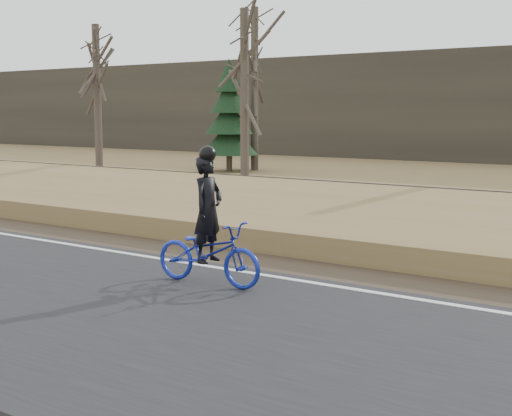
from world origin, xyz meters
The scene contains 12 objects.
ground centered at (0.00, 0.00, 0.00)m, with size 120.00×120.00×0.00m, color olive.
edge_line centered at (0.00, 0.20, 0.07)m, with size 120.00×0.12×0.01m, color silver.
shoulder centered at (0.00, 1.20, 0.02)m, with size 120.00×1.60×0.04m, color #473A2B.
embankment centered at (0.00, 4.20, 0.22)m, with size 120.00×5.00×0.44m, color olive.
ballast centered at (0.00, 8.00, 0.23)m, with size 120.00×3.00×0.45m, color slate.
railroad centered at (0.00, 8.00, 0.53)m, with size 120.00×2.40×0.29m.
treeline_backdrop centered at (0.00, 30.00, 3.00)m, with size 120.00×4.00×6.00m, color #383328.
cyclist centered at (4.62, -0.77, 0.73)m, with size 1.90×0.76×2.13m.
bare_tree_far_left centered at (-14.93, 15.06, 3.42)m, with size 0.36×0.36×6.84m, color #4D4439.
bare_tree_left centered at (-7.65, 17.96, 3.70)m, with size 0.36×0.36×7.39m, color #4D4439.
bare_tree_near_left centered at (-5.27, 13.86, 3.34)m, with size 0.36×0.36×6.68m, color #4D4439.
conifer centered at (-8.20, 16.72, 2.39)m, with size 2.60×2.60×5.06m.
Camera 1 is at (11.35, -9.13, 2.69)m, focal length 50.00 mm.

